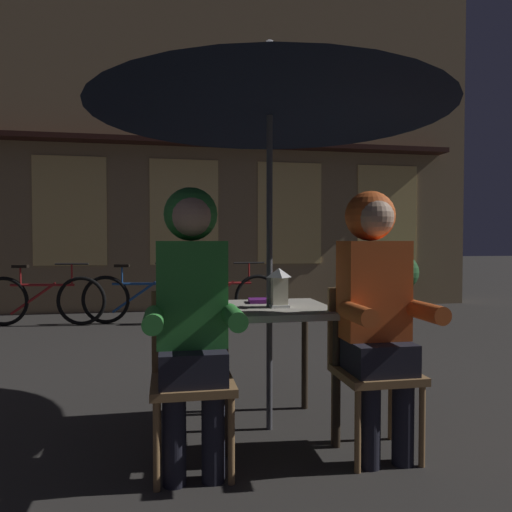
% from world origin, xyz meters
% --- Properties ---
extents(ground_plane, '(60.00, 60.00, 0.00)m').
position_xyz_m(ground_plane, '(0.00, 0.00, 0.00)').
color(ground_plane, '#2D2B28').
extents(cafe_table, '(0.72, 0.72, 0.74)m').
position_xyz_m(cafe_table, '(0.00, 0.00, 0.64)').
color(cafe_table, '#B2AD9E').
rests_on(cafe_table, ground_plane).
extents(patio_umbrella, '(2.10, 2.10, 2.31)m').
position_xyz_m(patio_umbrella, '(0.00, 0.00, 2.06)').
color(patio_umbrella, '#4C4C51').
rests_on(patio_umbrella, ground_plane).
extents(lantern, '(0.11, 0.11, 0.23)m').
position_xyz_m(lantern, '(0.05, -0.04, 0.86)').
color(lantern, white).
rests_on(lantern, cafe_table).
extents(chair_left, '(0.40, 0.40, 0.87)m').
position_xyz_m(chair_left, '(-0.48, -0.37, 0.49)').
color(chair_left, olive).
rests_on(chair_left, ground_plane).
extents(chair_right, '(0.40, 0.40, 0.87)m').
position_xyz_m(chair_right, '(0.48, -0.37, 0.49)').
color(chair_right, olive).
rests_on(chair_right, ground_plane).
extents(person_left_hooded, '(0.45, 0.56, 1.40)m').
position_xyz_m(person_left_hooded, '(-0.48, -0.43, 0.85)').
color(person_left_hooded, black).
rests_on(person_left_hooded, ground_plane).
extents(person_right_hooded, '(0.45, 0.56, 1.40)m').
position_xyz_m(person_right_hooded, '(0.48, -0.43, 0.85)').
color(person_right_hooded, black).
rests_on(person_right_hooded, ground_plane).
extents(shopfront_building, '(10.00, 0.93, 6.20)m').
position_xyz_m(shopfront_building, '(-0.32, 5.40, 3.09)').
color(shopfront_building, '#937A56').
rests_on(shopfront_building, ground_plane).
extents(bicycle_nearest, '(1.67, 0.28, 0.84)m').
position_xyz_m(bicycle_nearest, '(-2.25, 4.01, 0.35)').
color(bicycle_nearest, black).
rests_on(bicycle_nearest, ground_plane).
extents(bicycle_second, '(1.67, 0.30, 0.84)m').
position_xyz_m(bicycle_second, '(-0.93, 3.95, 0.35)').
color(bicycle_second, black).
rests_on(bicycle_second, ground_plane).
extents(bicycle_third, '(1.68, 0.15, 0.84)m').
position_xyz_m(bicycle_third, '(0.14, 3.83, 0.35)').
color(bicycle_third, black).
rests_on(bicycle_third, ground_plane).
extents(book, '(0.21, 0.16, 0.02)m').
position_xyz_m(book, '(0.01, 0.19, 0.75)').
color(book, '#661E7A').
rests_on(book, cafe_table).
extents(potted_plant, '(0.60, 0.60, 0.92)m').
position_xyz_m(potted_plant, '(3.15, 4.52, 0.54)').
color(potted_plant, brown).
rests_on(potted_plant, ground_plane).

